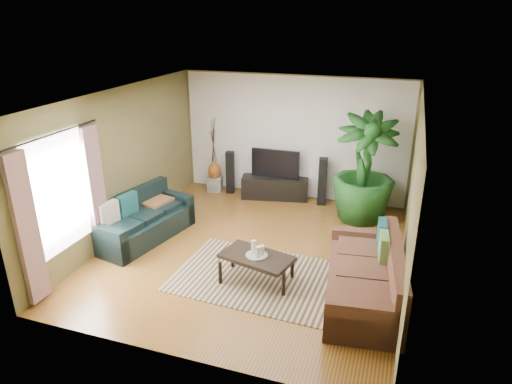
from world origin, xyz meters
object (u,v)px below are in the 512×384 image
at_px(coffee_table, 257,268).
at_px(side_table, 156,213).
at_px(tv_stand, 275,188).
at_px(speaker_left, 230,172).
at_px(sofa_right, 364,273).
at_px(speaker_right, 322,182).
at_px(pedestal, 215,184).
at_px(television, 275,164).
at_px(vase, 214,171).
at_px(potted_plant, 364,169).
at_px(sofa_left, 143,217).

xyz_separation_m(coffee_table, side_table, (-2.47, 1.21, 0.06)).
distance_m(tv_stand, speaker_left, 1.10).
bearing_deg(tv_stand, coffee_table, -89.89).
bearing_deg(sofa_right, speaker_right, -166.44).
distance_m(sofa_right, coffee_table, 1.62).
bearing_deg(coffee_table, side_table, 167.46).
bearing_deg(pedestal, speaker_left, 0.00).
distance_m(speaker_left, side_table, 2.25).
xyz_separation_m(tv_stand, television, (-0.00, 0.00, 0.56)).
distance_m(speaker_left, pedestal, 0.51).
relative_size(coffee_table, pedestal, 3.36).
bearing_deg(vase, sofa_right, -41.16).
distance_m(sofa_right, potted_plant, 2.86).
xyz_separation_m(television, side_table, (-1.78, -2.13, -0.52)).
height_order(sofa_left, sofa_right, same).
bearing_deg(tv_stand, speaker_left, 168.49).
distance_m(potted_plant, side_table, 4.13).
xyz_separation_m(tv_stand, pedestal, (-1.46, 0.00, -0.08)).
bearing_deg(speaker_left, sofa_right, -56.48).
height_order(potted_plant, pedestal, potted_plant).
bearing_deg(speaker_right, tv_stand, 170.30).
distance_m(sofa_left, speaker_right, 3.84).
height_order(tv_stand, vase, vase).
bearing_deg(coffee_table, vase, 136.38).
relative_size(coffee_table, side_table, 1.90).
height_order(potted_plant, side_table, potted_plant).
bearing_deg(sofa_left, tv_stand, -21.41).
distance_m(potted_plant, vase, 3.50).
relative_size(speaker_left, vase, 2.34).
xyz_separation_m(sofa_right, pedestal, (-3.76, 3.28, -0.26)).
height_order(sofa_right, pedestal, sofa_right).
bearing_deg(vase, side_table, -98.55).
bearing_deg(side_table, sofa_left, -83.63).
bearing_deg(sofa_right, pedestal, -138.25).
xyz_separation_m(coffee_table, television, (-0.69, 3.34, 0.58)).
bearing_deg(pedestal, coffee_table, -57.25).
xyz_separation_m(sofa_right, speaker_left, (-3.36, 3.28, 0.06)).
distance_m(sofa_left, tv_stand, 3.16).
relative_size(sofa_right, speaker_right, 2.16).
relative_size(speaker_right, pedestal, 3.19).
bearing_deg(tv_stand, speaker_right, -11.51).
bearing_deg(potted_plant, tv_stand, 164.89).
distance_m(television, side_table, 2.83).
relative_size(potted_plant, pedestal, 6.64).
bearing_deg(sofa_right, vase, -138.25).
height_order(coffee_table, potted_plant, potted_plant).
bearing_deg(sofa_right, tv_stand, -152.16).
xyz_separation_m(speaker_left, vase, (-0.39, 0.00, -0.01)).
relative_size(potted_plant, side_table, 3.77).
relative_size(television, potted_plant, 0.50).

